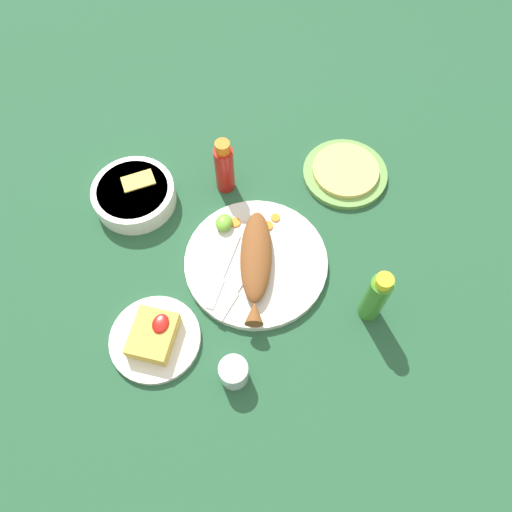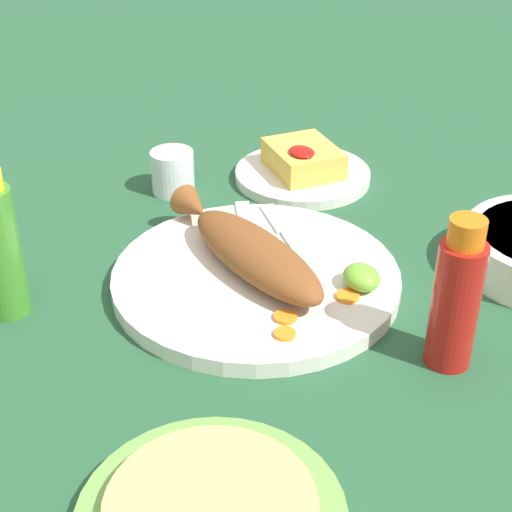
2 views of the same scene
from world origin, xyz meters
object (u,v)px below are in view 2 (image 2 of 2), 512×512
at_px(hot_sauce_bottle_red, 456,298).
at_px(side_plate_fries, 303,175).
at_px(fork_near, 248,234).
at_px(fried_fish, 249,249).
at_px(fork_far, 287,236).
at_px(main_plate, 256,278).
at_px(salt_cup, 173,174).

height_order(hot_sauce_bottle_red, side_plate_fries, hot_sauce_bottle_red).
bearing_deg(fork_near, hot_sauce_bottle_red, -143.98).
bearing_deg(fried_fish, side_plate_fries, 129.86).
bearing_deg(fork_far, fried_fish, 128.11).
xyz_separation_m(hot_sauce_bottle_red, side_plate_fries, (-0.41, 0.04, -0.07)).
bearing_deg(hot_sauce_bottle_red, fried_fish, -148.96).
relative_size(fried_fish, fork_near, 1.50).
xyz_separation_m(fork_far, side_plate_fries, (-0.16, 0.10, -0.01)).
bearing_deg(main_plate, fried_fish, -168.27).
distance_m(main_plate, salt_cup, 0.26).
xyz_separation_m(fried_fish, fork_far, (-0.04, 0.06, -0.02)).
distance_m(fork_far, side_plate_fries, 0.19).
xyz_separation_m(fork_near, salt_cup, (-0.18, -0.04, 0.01)).
bearing_deg(hot_sauce_bottle_red, fork_near, -160.02).
bearing_deg(main_plate, hot_sauce_bottle_red, 32.17).
bearing_deg(main_plate, salt_cup, -176.57).
height_order(main_plate, fried_fish, fried_fish).
bearing_deg(hot_sauce_bottle_red, main_plate, -147.83).
height_order(fork_far, hot_sauce_bottle_red, hot_sauce_bottle_red).
distance_m(fried_fish, fork_far, 0.08).
relative_size(fork_far, side_plate_fries, 0.99).
bearing_deg(salt_cup, fork_far, 21.18).
bearing_deg(salt_cup, main_plate, 3.43).
relative_size(main_plate, fork_far, 1.71).
xyz_separation_m(fork_far, salt_cup, (-0.20, -0.08, 0.01)).
bearing_deg(fork_far, side_plate_fries, -25.69).
relative_size(main_plate, salt_cup, 5.46).
xyz_separation_m(fried_fish, fork_near, (-0.06, 0.03, -0.02)).
distance_m(main_plate, hot_sauce_bottle_red, 0.23).
height_order(fried_fish, fork_far, fried_fish).
height_order(fork_near, side_plate_fries, fork_near).
height_order(main_plate, fork_far, fork_far).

